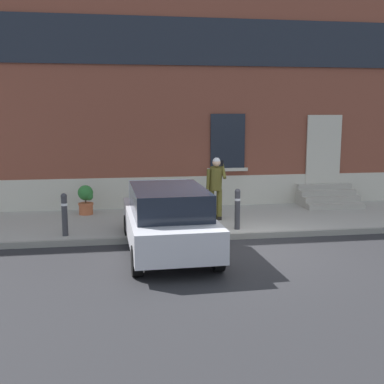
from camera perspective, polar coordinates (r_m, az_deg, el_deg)
ground_plane at (r=11.26m, az=5.66°, el=-6.74°), size 80.00×80.00×0.00m
sidewalk at (r=13.88m, az=2.75°, el=-3.29°), size 24.00×3.60×0.15m
curb_edge at (r=12.12m, az=4.55°, el=-5.19°), size 24.00×0.12×0.15m
building_facade at (r=16.00m, az=1.04°, el=11.57°), size 24.00×1.52×7.50m
entrance_stoop at (r=16.28m, az=15.51°, el=-0.60°), size 1.84×1.28×0.64m
hatchback_car_silver at (r=10.75m, az=-2.82°, el=-3.14°), size 1.89×4.11×1.50m
bollard_near_person at (r=12.43m, az=5.33°, el=-1.81°), size 0.15×0.15×1.04m
bollard_far_left at (r=12.11m, az=-14.68°, el=-2.38°), size 0.15×0.15×1.04m
person_on_phone at (r=13.34m, az=2.79°, el=0.89°), size 0.51×0.50×1.75m
planter_terracotta at (r=14.50m, az=-12.29°, el=-0.81°), size 0.44×0.44×0.86m
planter_cream at (r=14.81m, az=-1.85°, el=-0.39°), size 0.44×0.44×0.86m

